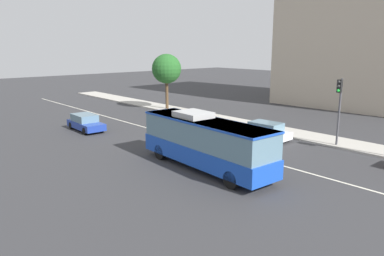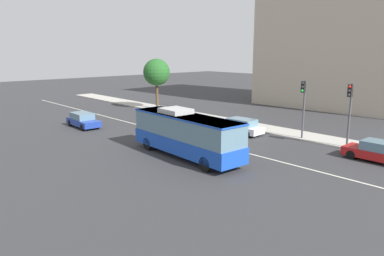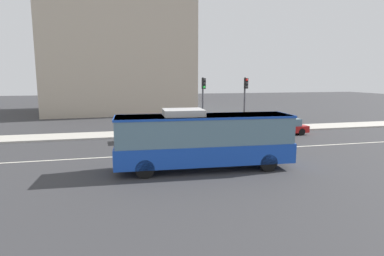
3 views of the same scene
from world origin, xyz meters
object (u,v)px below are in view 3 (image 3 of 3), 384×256
(sedan_white, at_px, (150,133))
(traffic_light_near_corner, at_px, (245,95))
(sedan_red, at_px, (283,127))
(traffic_light_mid_block, at_px, (203,96))
(transit_bus, at_px, (204,138))

(sedan_white, distance_m, traffic_light_near_corner, 9.81)
(sedan_red, xyz_separation_m, traffic_light_mid_block, (-7.14, 1.79, 2.84))
(traffic_light_near_corner, bearing_deg, traffic_light_mid_block, -89.58)
(sedan_red, relative_size, traffic_light_mid_block, 0.87)
(transit_bus, distance_m, sedan_white, 9.09)
(sedan_white, height_order, traffic_light_mid_block, traffic_light_mid_block)
(traffic_light_near_corner, bearing_deg, sedan_red, 62.88)
(transit_bus, bearing_deg, sedan_white, 106.57)
(sedan_white, relative_size, traffic_light_mid_block, 0.88)
(sedan_red, bearing_deg, sedan_white, 2.85)
(traffic_light_near_corner, relative_size, traffic_light_mid_block, 1.00)
(transit_bus, xyz_separation_m, traffic_light_near_corner, (7.03, 10.86, 1.75))
(transit_bus, relative_size, sedan_red, 2.23)
(transit_bus, distance_m, traffic_light_near_corner, 13.06)
(sedan_white, relative_size, traffic_light_near_corner, 0.88)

